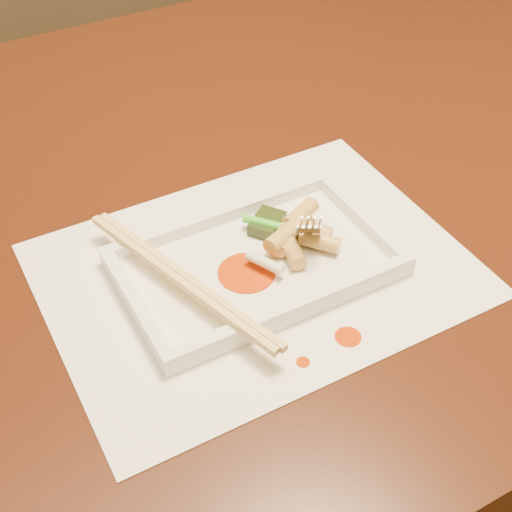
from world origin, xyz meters
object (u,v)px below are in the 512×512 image
table (190,255)px  fork (311,171)px  placemat (256,270)px  plate_base (256,267)px  chopstick_a (177,279)px

table → fork: (0.08, -0.14, 0.18)m
placemat → plate_base: plate_base is taller
table → chopstick_a: chopstick_a is taller
fork → plate_base: bearing=-165.6°
chopstick_a → fork: size_ratio=1.77×
placemat → fork: bearing=14.4°
table → fork: size_ratio=10.00×
chopstick_a → fork: bearing=6.8°
chopstick_a → placemat: bearing=0.0°
table → placemat: (0.01, -0.15, 0.10)m
placemat → chopstick_a: 0.09m
placemat → chopstick_a: (-0.08, 0.00, 0.03)m
table → chopstick_a: bearing=-115.9°
plate_base → chopstick_a: chopstick_a is taller
table → plate_base: bearing=-87.5°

